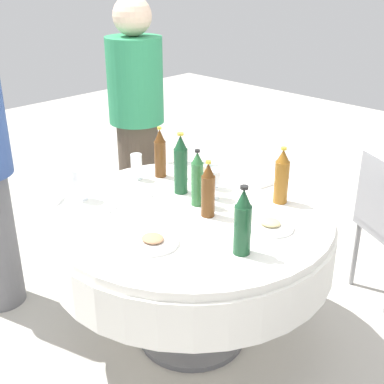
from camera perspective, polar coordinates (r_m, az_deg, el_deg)
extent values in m
plane|color=#B7B2A8|center=(2.84, 0.00, -15.67)|extent=(10.00, 10.00, 0.00)
cylinder|color=white|center=(2.44, 0.00, -2.59)|extent=(1.33, 1.33, 0.04)
cylinder|color=white|center=(2.50, 0.00, -5.24)|extent=(1.36, 1.36, 0.22)
cylinder|color=slate|center=(2.69, 0.00, -11.75)|extent=(0.14, 0.14, 0.48)
cylinder|color=slate|center=(2.83, 0.00, -15.44)|extent=(0.56, 0.56, 0.03)
cylinder|color=#194728|center=(2.58, -1.26, 2.36)|extent=(0.07, 0.07, 0.24)
cone|color=#194728|center=(2.53, -1.29, 5.59)|extent=(0.06, 0.06, 0.07)
cylinder|color=gold|center=(2.52, -1.30, 6.50)|extent=(0.03, 0.03, 0.01)
cylinder|color=#2D6B38|center=(2.45, 0.59, 0.89)|extent=(0.06, 0.06, 0.22)
cone|color=#2D6B38|center=(2.40, 0.60, 3.87)|extent=(0.05, 0.05, 0.05)
cylinder|color=black|center=(2.39, 0.61, 4.62)|extent=(0.02, 0.02, 0.01)
cylinder|color=#8C5619|center=(2.52, 9.93, 1.09)|extent=(0.07, 0.07, 0.21)
cone|color=#8C5619|center=(2.47, 10.16, 4.01)|extent=(0.06, 0.06, 0.06)
cylinder|color=gold|center=(2.45, 10.22, 4.81)|extent=(0.03, 0.03, 0.01)
cylinder|color=#194728|center=(2.05, 5.64, -4.24)|extent=(0.07, 0.07, 0.21)
cone|color=#194728|center=(1.99, 5.81, -0.62)|extent=(0.06, 0.06, 0.07)
cylinder|color=black|center=(1.97, 5.86, 0.52)|extent=(0.03, 0.03, 0.01)
cylinder|color=#593314|center=(2.79, -3.57, 3.70)|extent=(0.06, 0.06, 0.20)
cone|color=#593314|center=(2.75, -3.64, 6.34)|extent=(0.06, 0.06, 0.07)
cylinder|color=gold|center=(2.74, -3.66, 7.14)|extent=(0.02, 0.02, 0.01)
cylinder|color=#593314|center=(2.35, 1.80, -0.48)|extent=(0.06, 0.06, 0.20)
cone|color=#593314|center=(2.30, 1.84, 2.48)|extent=(0.06, 0.06, 0.06)
cylinder|color=gold|center=(2.28, 1.86, 3.36)|extent=(0.03, 0.03, 0.01)
cylinder|color=white|center=(2.68, 2.24, 0.53)|extent=(0.06, 0.06, 0.00)
cylinder|color=white|center=(2.67, 2.25, 1.30)|extent=(0.01, 0.01, 0.07)
cylinder|color=white|center=(2.64, 2.28, 2.71)|extent=(0.07, 0.07, 0.07)
cylinder|color=gold|center=(2.65, 2.27, 2.33)|extent=(0.06, 0.06, 0.03)
cylinder|color=white|center=(2.61, -12.18, -0.78)|extent=(0.06, 0.06, 0.00)
cylinder|color=white|center=(2.59, -12.26, 0.10)|extent=(0.01, 0.01, 0.08)
cylinder|color=white|center=(2.56, -12.41, 1.72)|extent=(0.08, 0.08, 0.08)
cylinder|color=white|center=(2.80, -6.14, 1.49)|extent=(0.06, 0.06, 0.00)
cylinder|color=white|center=(2.79, -6.18, 2.17)|extent=(0.01, 0.01, 0.07)
cylinder|color=white|center=(2.76, -6.24, 3.51)|extent=(0.06, 0.06, 0.07)
cylinder|color=white|center=(2.56, 2.41, -0.65)|extent=(0.06, 0.06, 0.00)
cylinder|color=white|center=(2.55, 2.43, 0.20)|extent=(0.01, 0.01, 0.08)
cylinder|color=white|center=(2.52, 2.46, 1.73)|extent=(0.07, 0.07, 0.07)
cylinder|color=white|center=(2.31, 8.71, -3.77)|extent=(0.21, 0.21, 0.02)
ellipsoid|color=tan|center=(2.30, 8.74, -3.37)|extent=(0.10, 0.08, 0.02)
cylinder|color=white|center=(2.16, -4.40, -5.59)|extent=(0.22, 0.22, 0.02)
ellipsoid|color=tan|center=(2.15, -4.41, -5.18)|extent=(0.10, 0.09, 0.02)
cylinder|color=white|center=(2.85, 0.95, 2.14)|extent=(0.22, 0.22, 0.02)
ellipsoid|color=tan|center=(2.84, 0.95, 2.48)|extent=(0.10, 0.09, 0.02)
cube|color=silver|center=(2.46, -8.94, -2.02)|extent=(0.06, 0.18, 0.00)
cube|color=silver|center=(2.58, -4.69, -0.56)|extent=(0.10, 0.16, 0.00)
cube|color=white|center=(2.75, 7.67, 1.21)|extent=(0.14, 0.14, 0.02)
cylinder|color=#4C3F33|center=(3.40, -5.82, 0.44)|extent=(0.26, 0.26, 0.91)
cylinder|color=#2D8C59|center=(3.18, -6.37, 12.27)|extent=(0.34, 0.34, 0.52)
sphere|color=beige|center=(3.12, -6.70, 18.96)|extent=(0.23, 0.23, 0.23)
cube|color=#99999E|center=(2.93, 20.50, -0.70)|extent=(0.37, 0.23, 0.42)
cylinder|color=gray|center=(3.26, 17.76, -6.60)|extent=(0.03, 0.03, 0.43)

